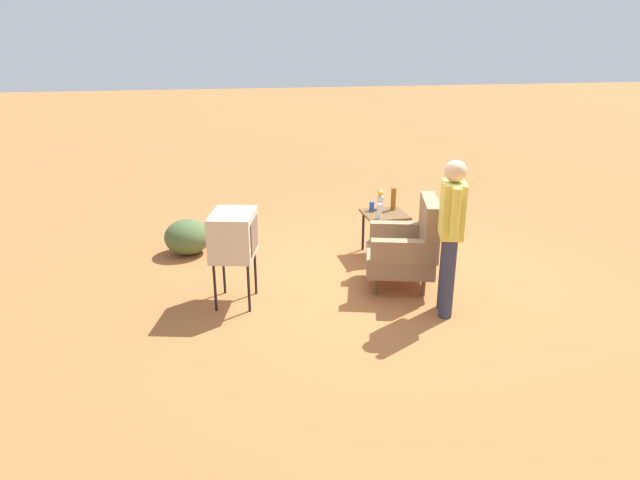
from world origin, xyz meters
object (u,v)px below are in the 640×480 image
armchair (409,246)px  person_standing (451,229)px  soda_can_blue (372,206)px  tv_on_stand (234,235)px  side_table (385,219)px  bottle_short_clear (379,211)px  flower_vase (380,198)px  bottle_tall_amber (393,199)px

armchair → person_standing: size_ratio=0.65×
person_standing → soda_can_blue: size_ratio=13.44×
armchair → tv_on_stand: 2.01m
armchair → person_standing: person_standing is taller
side_table → person_standing: size_ratio=0.35×
bottle_short_clear → flower_vase: size_ratio=0.75×
flower_vase → side_table: bearing=0.8°
person_standing → bottle_short_clear: bearing=-171.2°
bottle_tall_amber → flower_vase: 0.17m
bottle_short_clear → soda_can_blue: bearing=177.8°
tv_on_stand → bottle_tall_amber: tv_on_stand is taller
person_standing → side_table: bearing=-177.1°
side_table → flower_vase: flower_vase is taller
bottle_tall_amber → person_standing: bearing=-2.1°
side_table → flower_vase: size_ratio=2.19×
armchair → tv_on_stand: bearing=-89.8°
side_table → flower_vase: bearing=-179.2°
side_table → bottle_tall_amber: bottle_tall_amber is taller
bottle_tall_amber → soda_can_blue: 0.31m
tv_on_stand → person_standing: 2.26m
side_table → tv_on_stand: 2.32m
bottle_tall_amber → flower_vase: bottle_tall_amber is taller
person_standing → bottle_tall_amber: person_standing is taller
soda_can_blue → side_table: bearing=43.1°
soda_can_blue → flower_vase: (-0.05, 0.13, 0.09)m
tv_on_stand → bottle_short_clear: (-0.83, 1.90, -0.10)m
tv_on_stand → flower_vase: size_ratio=3.89×
side_table → flower_vase: (-0.20, -0.00, 0.23)m
bottle_tall_amber → soda_can_blue: bearing=-93.5°
person_standing → flower_vase: 1.98m
side_table → tv_on_stand: size_ratio=0.56×
soda_can_blue → flower_vase: bearing=110.0°
side_table → tv_on_stand: (1.05, -2.05, 0.28)m
armchair → tv_on_stand: armchair is taller
armchair → side_table: size_ratio=1.82×
bottle_short_clear → soda_can_blue: bottle_short_clear is taller
side_table → flower_vase: 0.30m
armchair → soda_can_blue: 1.20m
person_standing → soda_can_blue: bearing=-173.3°
tv_on_stand → flower_vase: 2.40m
armchair → bottle_short_clear: (-0.82, -0.09, 0.18)m
armchair → bottle_short_clear: armchair is taller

